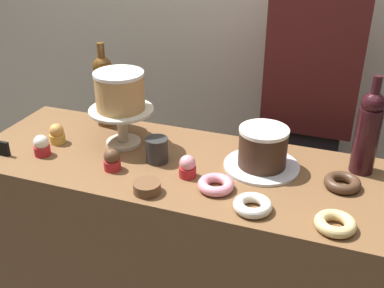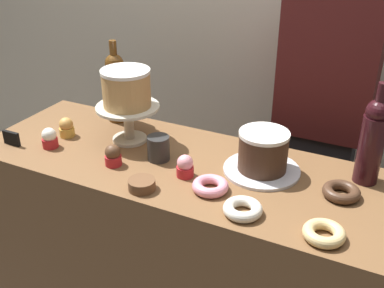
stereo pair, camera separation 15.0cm
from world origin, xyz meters
name	(u,v)px [view 1 (the left image)]	position (x,y,z in m)	size (l,w,h in m)	color
display_counter	(192,267)	(0.00, 0.00, 0.45)	(1.55, 0.53, 0.89)	brown
cake_stand_pedestal	(122,120)	(-0.29, 0.06, 0.99)	(0.23, 0.23, 0.14)	beige
white_layer_cake	(120,91)	(-0.29, 0.06, 1.10)	(0.17, 0.17, 0.13)	tan
silver_serving_platter	(261,166)	(0.22, 0.07, 0.90)	(0.25, 0.25, 0.01)	silver
chocolate_round_cake	(263,147)	(0.22, 0.07, 0.97)	(0.16, 0.16, 0.13)	#3D2619
wine_bottle_dark_red	(368,131)	(0.53, 0.16, 1.04)	(0.08, 0.08, 0.33)	black
wine_bottle_amber	(104,89)	(-0.43, 0.20, 1.04)	(0.08, 0.08, 0.33)	#5B3814
cupcake_vanilla	(42,146)	(-0.51, -0.11, 0.93)	(0.06, 0.06, 0.07)	red
cupcake_strawberry	(187,167)	(0.01, -0.07, 0.93)	(0.06, 0.06, 0.07)	red
cupcake_chocolate	(112,160)	(-0.24, -0.11, 0.93)	(0.06, 0.06, 0.07)	red
cupcake_caramel	(57,134)	(-0.52, -0.01, 0.93)	(0.06, 0.06, 0.07)	gold
donut_pink	(216,185)	(0.12, -0.11, 0.91)	(0.11, 0.11, 0.03)	pink
donut_sugar	(253,205)	(0.25, -0.18, 0.91)	(0.11, 0.11, 0.03)	silver
donut_glazed	(335,224)	(0.48, -0.19, 0.91)	(0.11, 0.11, 0.03)	#E0C17F
donut_chocolate	(342,183)	(0.48, 0.03, 0.91)	(0.11, 0.11, 0.03)	#472D1E
cookie_stack	(147,187)	(-0.07, -0.20, 0.91)	(0.08, 0.08, 0.03)	brown
price_sign_chalkboard	(0,148)	(-0.65, -0.16, 0.92)	(0.07, 0.01, 0.05)	black
coffee_cup_ceramic	(157,150)	(-0.12, -0.01, 0.93)	(0.08, 0.08, 0.08)	#282828
barista_figure	(307,126)	(0.31, 0.56, 0.84)	(0.36, 0.22, 1.60)	black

